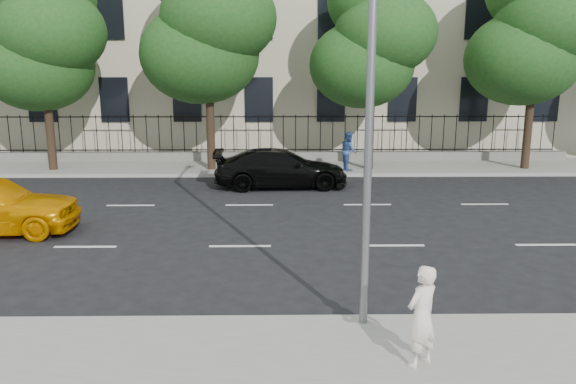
{
  "coord_description": "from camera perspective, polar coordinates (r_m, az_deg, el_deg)",
  "views": [
    {
      "loc": [
        1.05,
        -11.42,
        4.5
      ],
      "look_at": [
        1.25,
        3.0,
        1.33
      ],
      "focal_mm": 35.0,
      "sensor_mm": 36.0,
      "label": 1
    }
  ],
  "objects": [
    {
      "name": "tree_b",
      "position": [
        26.76,
        -23.54,
        14.28
      ],
      "size": [
        5.53,
        5.12,
        8.97
      ],
      "color": "#382619",
      "rests_on": "far_sidewalk"
    },
    {
      "name": "tree_c",
      "position": [
        25.04,
        -8.05,
        16.66
      ],
      "size": [
        5.89,
        5.5,
        9.8
      ],
      "color": "#382619",
      "rests_on": "far_sidewalk"
    },
    {
      "name": "near_sidewalk",
      "position": [
        8.7,
        -8.03,
        -18.3
      ],
      "size": [
        60.0,
        4.0,
        0.15
      ],
      "primitive_type": "cube",
      "color": "gray",
      "rests_on": "ground"
    },
    {
      "name": "far_sidewalk",
      "position": [
        25.82,
        -3.12,
        2.52
      ],
      "size": [
        60.0,
        4.0,
        0.15
      ],
      "primitive_type": "cube",
      "color": "gray",
      "rests_on": "ground"
    },
    {
      "name": "woman_near",
      "position": [
        8.69,
        13.43,
        -12.18
      ],
      "size": [
        0.68,
        0.64,
        1.57
      ],
      "primitive_type": "imported",
      "rotation": [
        0.0,
        0.0,
        3.78
      ],
      "color": "white",
      "rests_on": "near_sidewalk"
    },
    {
      "name": "lane_markings",
      "position": [
        16.82,
        -4.36,
        -3.14
      ],
      "size": [
        49.6,
        4.62,
        0.01
      ],
      "primitive_type": null,
      "color": "silver",
      "rests_on": "ground"
    },
    {
      "name": "tree_e",
      "position": [
        27.16,
        23.92,
        14.96
      ],
      "size": [
        5.71,
        5.31,
        9.46
      ],
      "color": "#382619",
      "rests_on": "far_sidewalk"
    },
    {
      "name": "pedestrian_far",
      "position": [
        24.73,
        6.19,
        4.18
      ],
      "size": [
        0.76,
        0.91,
        1.69
      ],
      "primitive_type": "imported",
      "rotation": [
        0.0,
        0.0,
        1.73
      ],
      "color": "#2E4B88",
      "rests_on": "far_sidewalk"
    },
    {
      "name": "iron_fence",
      "position": [
        27.41,
        -3.0,
        4.3
      ],
      "size": [
        30.0,
        0.5,
        2.2
      ],
      "color": "slate",
      "rests_on": "far_sidewalk"
    },
    {
      "name": "street_light",
      "position": [
        9.78,
        8.04,
        16.08
      ],
      "size": [
        0.25,
        3.32,
        8.05
      ],
      "color": "slate",
      "rests_on": "near_sidewalk"
    },
    {
      "name": "ground",
      "position": [
        12.32,
        -5.71,
        -9.09
      ],
      "size": [
        120.0,
        120.0,
        0.0
      ],
      "primitive_type": "plane",
      "color": "black",
      "rests_on": "ground"
    },
    {
      "name": "black_sedan",
      "position": [
        21.7,
        -0.75,
        2.43
      ],
      "size": [
        5.23,
        2.34,
        1.49
      ],
      "primitive_type": "imported",
      "rotation": [
        0.0,
        0.0,
        1.62
      ],
      "color": "black",
      "rests_on": "ground"
    },
    {
      "name": "tree_d",
      "position": [
        25.14,
        8.64,
        15.31
      ],
      "size": [
        5.34,
        4.94,
        8.84
      ],
      "color": "#382619",
      "rests_on": "far_sidewalk"
    }
  ]
}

